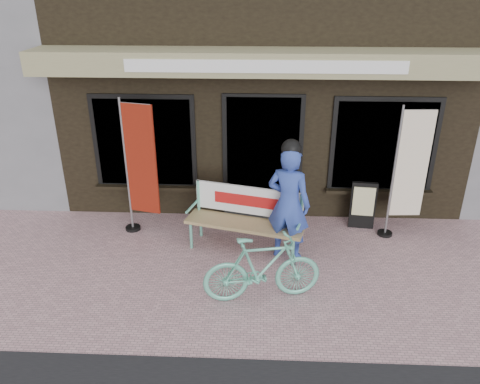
{
  "coord_description": "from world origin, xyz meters",
  "views": [
    {
      "loc": [
        -0.05,
        -5.47,
        3.89
      ],
      "look_at": [
        -0.32,
        0.7,
        1.05
      ],
      "focal_mm": 35.0,
      "sensor_mm": 36.0,
      "label": 1
    }
  ],
  "objects_px": {
    "bicycle": "(262,268)",
    "menu_stand": "(363,205)",
    "bench": "(246,214)",
    "person": "(289,202)",
    "nobori_red": "(139,167)",
    "nobori_cream": "(408,172)"
  },
  "relations": [
    {
      "from": "bench",
      "to": "person",
      "type": "height_order",
      "value": "person"
    },
    {
      "from": "person",
      "to": "nobori_red",
      "type": "distance_m",
      "value": 2.44
    },
    {
      "from": "bicycle",
      "to": "menu_stand",
      "type": "relative_size",
      "value": 1.86
    },
    {
      "from": "person",
      "to": "nobori_red",
      "type": "relative_size",
      "value": 0.83
    },
    {
      "from": "nobori_red",
      "to": "nobori_cream",
      "type": "relative_size",
      "value": 1.03
    },
    {
      "from": "nobori_cream",
      "to": "person",
      "type": "bearing_deg",
      "value": -161.99
    },
    {
      "from": "bench",
      "to": "person",
      "type": "bearing_deg",
      "value": -6.14
    },
    {
      "from": "nobori_red",
      "to": "menu_stand",
      "type": "height_order",
      "value": "nobori_red"
    },
    {
      "from": "menu_stand",
      "to": "bicycle",
      "type": "bearing_deg",
      "value": -123.33
    },
    {
      "from": "nobori_cream",
      "to": "nobori_red",
      "type": "bearing_deg",
      "value": 177.85
    },
    {
      "from": "bicycle",
      "to": "nobori_cream",
      "type": "xyz_separation_m",
      "value": [
        2.26,
        1.79,
        0.66
      ]
    },
    {
      "from": "nobori_cream",
      "to": "bench",
      "type": "bearing_deg",
      "value": -172.17
    },
    {
      "from": "nobori_red",
      "to": "menu_stand",
      "type": "xyz_separation_m",
      "value": [
        3.64,
        0.3,
        -0.74
      ]
    },
    {
      "from": "bicycle",
      "to": "bench",
      "type": "bearing_deg",
      "value": 0.03
    },
    {
      "from": "person",
      "to": "nobori_red",
      "type": "xyz_separation_m",
      "value": [
        -2.34,
        0.65,
        0.25
      ]
    },
    {
      "from": "nobori_red",
      "to": "nobori_cream",
      "type": "bearing_deg",
      "value": 15.51
    },
    {
      "from": "nobori_cream",
      "to": "menu_stand",
      "type": "height_order",
      "value": "nobori_cream"
    },
    {
      "from": "bicycle",
      "to": "menu_stand",
      "type": "height_order",
      "value": "bicycle"
    },
    {
      "from": "person",
      "to": "menu_stand",
      "type": "xyz_separation_m",
      "value": [
        1.31,
        0.96,
        -0.49
      ]
    },
    {
      "from": "bicycle",
      "to": "menu_stand",
      "type": "bearing_deg",
      "value": -50.75
    },
    {
      "from": "person",
      "to": "nobori_cream",
      "type": "relative_size",
      "value": 0.86
    },
    {
      "from": "bench",
      "to": "bicycle",
      "type": "height_order",
      "value": "bench"
    }
  ]
}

